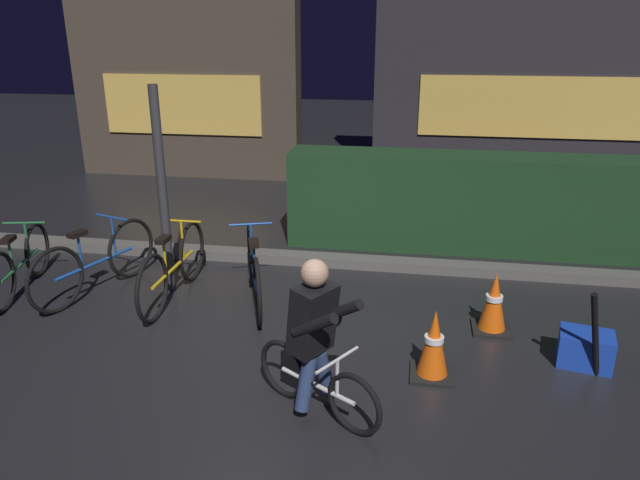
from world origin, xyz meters
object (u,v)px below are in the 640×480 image
Objects in this scene: parked_bike_leftmost at (20,264)px; street_post at (162,193)px; parked_bike_center_left at (173,267)px; cyclist at (317,337)px; parked_bike_center_right at (254,270)px; traffic_cone_far at (494,303)px; parked_bike_left_mid at (96,262)px; closed_umbrella at (595,336)px; traffic_cone_near at (434,345)px; blue_crate at (585,349)px.

street_post is at bearing -90.71° from parked_bike_leftmost.
cyclist is (1.84, -1.71, 0.27)m from parked_bike_center_left.
street_post is at bearing 61.74° from parked_bike_center_right.
parked_bike_leftmost is 2.56× the size of traffic_cone_far.
parked_bike_left_mid reaches higher than parked_bike_center_left.
parked_bike_leftmost is at bearing 179.24° from traffic_cone_far.
parked_bike_leftmost is 1.24× the size of cyclist.
closed_umbrella reaches higher than traffic_cone_far.
traffic_cone_near is 1.29m from closed_umbrella.
traffic_cone_near is (2.86, -1.30, -0.82)m from street_post.
closed_umbrella reaches higher than blue_crate.
parked_bike_center_right is (0.86, 0.06, -0.00)m from parked_bike_center_left.
street_post reaches higher than traffic_cone_near.
blue_crate is at bearing 56.87° from cyclist.
street_post is 1.44× the size of parked_bike_leftmost.
parked_bike_center_left is 2.04× the size of closed_umbrella.
parked_bike_center_right is 2.17m from traffic_cone_near.
traffic_cone_far is at bearing 57.39° from traffic_cone_near.
parked_bike_leftmost is 2.55× the size of traffic_cone_near.
parked_bike_center_left is at bearing 170.43° from blue_crate.
parked_bike_leftmost is 0.89× the size of parked_bike_center_left.
parked_bike_left_mid is 1.76m from parked_bike_center_right.
parked_bike_left_mid is 3.80× the size of blue_crate.
parked_bike_center_left is at bearing -99.00° from parked_bike_leftmost.
blue_crate is at bearing -140.53° from closed_umbrella.
parked_bike_leftmost is 0.92× the size of parked_bike_left_mid.
traffic_cone_near is 0.49× the size of cyclist.
traffic_cone_near is at bearing -24.42° from street_post.
traffic_cone_far is at bearing -92.81° from parked_bike_center_left.
traffic_cone_far is (0.57, 0.90, -0.00)m from traffic_cone_near.
traffic_cone_near is 1.07m from traffic_cone_far.
street_post reaches higher than cyclist.
parked_bike_left_mid is 1.34× the size of cyclist.
blue_crate is (1.30, 0.40, -0.14)m from traffic_cone_near.
parked_bike_center_right is 2.04m from cyclist.
blue_crate is 0.36m from closed_umbrella.
parked_bike_left_mid is at bearing 72.74° from parked_bike_center_right.
parked_bike_left_mid is 4.96m from blue_crate.
blue_crate is at bearing -99.28° from parked_bike_center_left.
parked_bike_left_mid is at bearing 177.56° from traffic_cone_far.
closed_umbrella is at bearing 51.44° from cyclist.
traffic_cone_far is at bearing -115.06° from parked_bike_center_right.
parked_bike_left_mid is 4.18m from traffic_cone_far.
parked_bike_left_mid is (0.83, 0.11, 0.03)m from parked_bike_leftmost.
parked_bike_left_mid is at bearing 172.14° from blue_crate.
street_post is 1.79m from parked_bike_leftmost.
parked_bike_center_right is (1.01, -0.16, -0.76)m from street_post.
parked_bike_center_left reaches higher than parked_bike_leftmost.
parked_bike_leftmost is 3.92m from cyclist.
street_post is 3.68× the size of traffic_cone_near.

